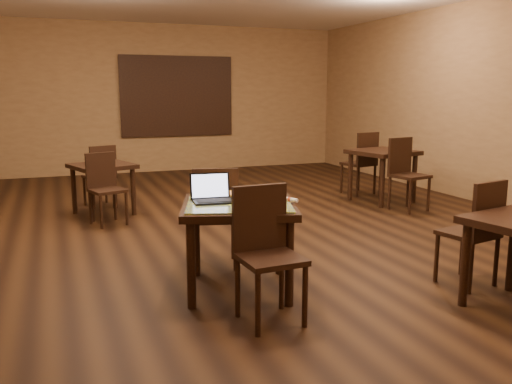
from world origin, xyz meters
name	(u,v)px	position (x,y,z in m)	size (l,w,h in m)	color
ground	(228,226)	(0.00, 0.00, 0.00)	(10.00, 10.00, 0.00)	black
wall_back	(153,99)	(0.00, 5.00, 1.50)	(8.00, 0.02, 3.00)	#99784E
wall_right	(489,102)	(4.00, 0.00, 1.50)	(0.02, 10.00, 3.00)	#99784E
mural	(177,96)	(0.50, 4.96, 1.55)	(2.34, 0.05, 1.64)	#286692
tiled_table	(239,214)	(-0.58, -2.11, 0.66)	(1.15, 1.15, 0.76)	black
chair_main_near	(266,245)	(-0.59, -2.72, 0.56)	(0.45, 0.45, 0.99)	black
chair_main_far	(215,212)	(-0.60, -1.49, 0.55)	(0.52, 0.52, 0.97)	black
laptop	(212,194)	(-0.78, -2.01, 0.82)	(0.35, 0.29, 0.23)	black
plate	(272,203)	(-0.36, -2.29, 0.77)	(0.24, 0.24, 0.01)	white
pizza_slice	(272,201)	(-0.36, -2.29, 0.79)	(0.19, 0.19, 0.02)	beige
pizza_pan	(243,195)	(-0.46, -1.87, 0.77)	(0.33, 0.33, 0.01)	silver
pizza_whole	(243,194)	(-0.46, -1.87, 0.78)	(0.32, 0.32, 0.02)	beige
spatula	(246,193)	(-0.44, -1.89, 0.79)	(0.10, 0.23, 0.01)	silver
napkin_roll	(290,199)	(-0.18, -2.25, 0.78)	(0.09, 0.16, 0.04)	white
other_table_a	(383,159)	(2.66, 0.65, 0.65)	(0.99, 0.99, 0.78)	black
other_table_a_chair_near	(405,169)	(2.64, 0.06, 0.57)	(0.52, 0.52, 1.01)	black
other_table_a_chair_far	(362,160)	(2.68, 1.24, 0.57)	(0.52, 0.52, 1.01)	black
other_table_b	(102,173)	(-1.38, 1.24, 0.58)	(0.93, 0.93, 0.69)	black
other_table_b_chair_near	(105,184)	(-1.41, 0.71, 0.51)	(0.49, 0.49, 0.90)	black
other_table_b_chair_far	(101,172)	(-1.36, 1.76, 0.51)	(0.49, 0.49, 0.90)	black
other_table_c_chair_far	(477,227)	(1.33, -2.76, 0.53)	(0.48, 0.48, 0.93)	black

